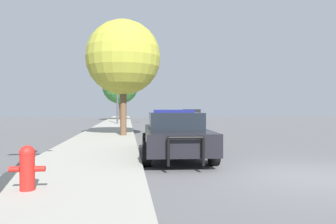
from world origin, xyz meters
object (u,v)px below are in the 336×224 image
Objects in this scene: tree_sidewalk_far at (120,86)px; car_background_distant at (168,114)px; police_car at (175,133)px; tree_sidewalk_near at (123,58)px; traffic_light at (131,81)px; car_background_oncoming at (192,116)px; fire_hydrant at (27,166)px.

car_background_distant is at bearing 44.02° from tree_sidewalk_far.
police_car reaches higher than car_background_distant.
police_car is 0.88× the size of tree_sidewalk_near.
traffic_light reaches higher than car_background_oncoming.
car_background_distant is 10.44m from tree_sidewalk_far.
traffic_light is at bearing 85.39° from fire_hydrant.
car_background_distant is at bearing -94.00° from police_car.
car_background_oncoming is 12.17m from tree_sidewalk_far.
tree_sidewalk_near is (-6.29, -32.18, 3.48)m from car_background_distant.
tree_sidewalk_far is 25.42m from tree_sidewalk_near.
tree_sidewalk_far is (-2.41, 32.45, 3.71)m from police_car.
tree_sidewalk_far reaches higher than traffic_light.
traffic_light reaches higher than fire_hydrant.
tree_sidewalk_far reaches higher than car_background_oncoming.
tree_sidewalk_far is (0.75, 36.85, 3.91)m from fire_hydrant.
police_car is 20.76m from traffic_light.
tree_sidewalk_near reaches higher than fire_hydrant.
car_background_oncoming reaches higher than fire_hydrant.
tree_sidewalk_far reaches higher than car_background_distant.
police_car is at bearing 74.19° from car_background_oncoming.
traffic_light is 12.07m from tree_sidewalk_far.
car_background_distant is at bearing 79.91° from fire_hydrant.
car_background_oncoming is (8.44, 28.17, 0.23)m from fire_hydrant.
traffic_light is at bearing 87.73° from tree_sidewalk_near.
police_car is 6.91× the size of fire_hydrant.
tree_sidewalk_near is at bearing 64.08° from car_background_oncoming.
tree_sidewalk_far reaches higher than fire_hydrant.
tree_sidewalk_far reaches higher than tree_sidewalk_near.
car_background_distant is 32.98m from tree_sidewalk_near.
fire_hydrant is (-3.16, -4.40, -0.20)m from police_car.
tree_sidewalk_near is (0.72, -25.41, -0.27)m from tree_sidewalk_far.
traffic_light is 19.94m from car_background_distant.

